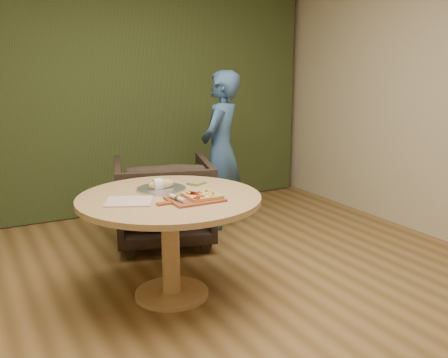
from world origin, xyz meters
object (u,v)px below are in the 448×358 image
bread_roll (160,184)px  person_standing (221,150)px  pizza_paddle (193,199)px  serving_tray (161,189)px  cutlery_roll (178,198)px  armchair (163,197)px  pedestal_table (170,215)px  flatbread_pizza (202,195)px

bread_roll → person_standing: 1.50m
pizza_paddle → serving_tray: (-0.09, 0.37, -0.00)m
cutlery_roll → bread_roll: size_ratio=1.03×
serving_tray → bread_roll: bread_roll is taller
serving_tray → bread_roll: 0.04m
pizza_paddle → armchair: 1.31m
armchair → person_standing: bearing=-149.2°
cutlery_roll → serving_tray: bearing=76.6°
pedestal_table → pizza_paddle: 0.26m
flatbread_pizza → serving_tray: bearing=111.9°
pedestal_table → serving_tray: 0.23m
pedestal_table → armchair: (0.37, 1.06, -0.17)m
flatbread_pizza → armchair: armchair is taller
serving_tray → person_standing: size_ratio=0.23×
pedestal_table → armchair: size_ratio=1.45×
pedestal_table → pizza_paddle: size_ratio=2.87×
pedestal_table → armchair: bearing=70.9°
pedestal_table → pizza_paddle: (0.10, -0.19, 0.15)m
pizza_paddle → bread_roll: bread_roll is taller
pizza_paddle → flatbread_pizza: (0.06, 0.00, 0.02)m
armchair → person_standing: person_standing is taller
pedestal_table → cutlery_roll: size_ratio=6.42×
cutlery_roll → person_standing: person_standing is taller
serving_tray → cutlery_roll: bearing=-94.5°
pizza_paddle → armchair: size_ratio=0.50×
pizza_paddle → flatbread_pizza: bearing=0.1°
pizza_paddle → bread_roll: size_ratio=2.31×
bread_roll → armchair: size_ratio=0.22×
serving_tray → armchair: size_ratio=0.40×
pizza_paddle → serving_tray: 0.38m
cutlery_roll → serving_tray: (0.03, 0.37, -0.02)m
bread_roll → serving_tray: bearing=0.0°
flatbread_pizza → armchair: 1.31m
flatbread_pizza → bread_roll: size_ratio=1.14×
serving_tray → armchair: 1.00m
pedestal_table → cutlery_roll: cutlery_roll is taller
pedestal_table → person_standing: 1.65m
bread_roll → person_standing: person_standing is taller
bread_roll → person_standing: bearing=44.8°
pizza_paddle → cutlery_roll: (-0.11, 0.00, 0.02)m
pedestal_table → pizza_paddle: bearing=-62.6°
flatbread_pizza → bread_roll: bearing=113.1°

